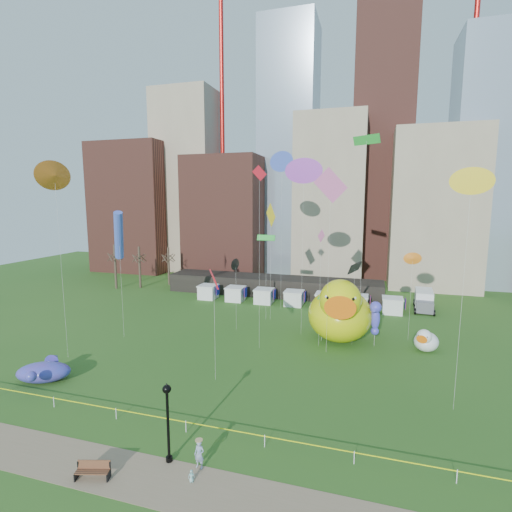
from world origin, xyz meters
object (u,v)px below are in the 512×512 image
(woman, at_px, (199,454))
(toddler, at_px, (191,476))
(big_duck, at_px, (340,312))
(seahorse_purple, at_px, (375,315))
(small_duck, at_px, (426,341))
(seahorse_green, at_px, (322,308))
(lamppost, at_px, (168,414))
(whale_inflatable, at_px, (44,371))
(park_bench, at_px, (93,470))
(box_truck, at_px, (424,300))

(woman, xyz_separation_m, toddler, (0.06, -1.28, -0.53))
(big_duck, xyz_separation_m, seahorse_purple, (4.05, -0.26, -0.02))
(small_duck, bearing_deg, seahorse_green, -157.47)
(lamppost, height_order, toddler, lamppost)
(small_duck, xyz_separation_m, lamppost, (-18.44, -24.69, 2.06))
(seahorse_green, bearing_deg, whale_inflatable, -144.20)
(small_duck, height_order, woman, small_duck)
(big_duck, bearing_deg, small_duck, -6.03)
(seahorse_green, bearing_deg, big_duck, 10.77)
(whale_inflatable, xyz_separation_m, park_bench, (13.19, -9.44, -0.40))
(seahorse_purple, height_order, lamppost, lamppost)
(big_duck, distance_m, whale_inflatable, 31.73)
(small_duck, relative_size, lamppost, 0.72)
(lamppost, bearing_deg, woman, 0.00)
(seahorse_purple, bearing_deg, seahorse_green, -167.93)
(big_duck, distance_m, small_duck, 9.86)
(whale_inflatable, relative_size, toddler, 7.78)
(big_duck, height_order, park_bench, big_duck)
(big_duck, bearing_deg, park_bench, -118.33)
(small_duck, relative_size, seahorse_purple, 0.74)
(whale_inflatable, height_order, lamppost, lamppost)
(whale_inflatable, distance_m, box_truck, 51.87)
(park_bench, height_order, woman, woman)
(seahorse_green, relative_size, lamppost, 1.04)
(seahorse_green, height_order, park_bench, seahorse_green)
(woman, bearing_deg, seahorse_green, 83.39)
(seahorse_purple, height_order, woman, seahorse_purple)
(whale_inflatable, distance_m, lamppost, 18.33)
(seahorse_purple, xyz_separation_m, box_truck, (7.44, 18.04, -2.18))
(whale_inflatable, bearing_deg, seahorse_green, 13.64)
(park_bench, bearing_deg, toddler, -2.18)
(park_bench, bearing_deg, whale_inflatable, 128.68)
(big_duck, bearing_deg, seahorse_purple, -7.65)
(whale_inflatable, height_order, toddler, whale_inflatable)
(seahorse_green, bearing_deg, lamppost, -106.73)
(lamppost, bearing_deg, big_duck, 70.46)
(park_bench, height_order, box_truck, box_truck)
(box_truck, xyz_separation_m, woman, (-18.22, -42.82, -0.56))
(small_duck, bearing_deg, toddler, -99.86)
(small_duck, bearing_deg, whale_inflatable, -130.93)
(park_bench, height_order, toddler, park_bench)
(whale_inflatable, xyz_separation_m, lamppost, (16.88, -6.74, 2.35))
(small_duck, distance_m, toddler, 30.63)
(seahorse_green, xyz_separation_m, whale_inflatable, (-23.73, -17.87, -3.08))
(small_duck, height_order, lamppost, lamppost)
(box_truck, bearing_deg, park_bench, -113.87)
(park_bench, bearing_deg, box_truck, 46.40)
(small_duck, bearing_deg, woman, -101.27)
(whale_inflatable, relative_size, woman, 3.27)
(seahorse_purple, height_order, whale_inflatable, seahorse_purple)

